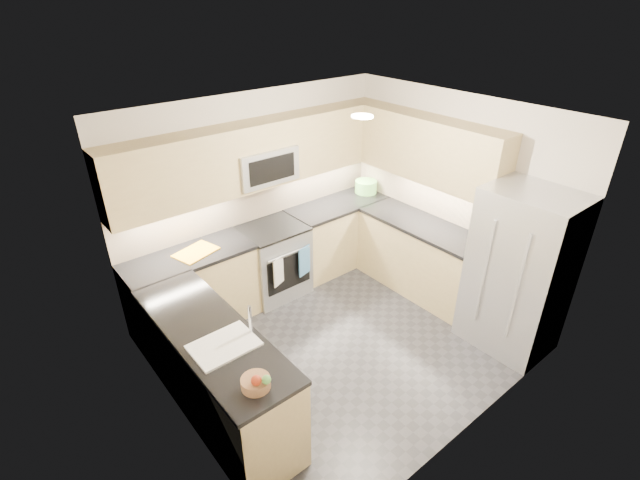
% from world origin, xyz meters
% --- Properties ---
extents(floor, '(3.60, 3.20, 0.00)m').
position_xyz_m(floor, '(0.00, 0.00, 0.00)').
color(floor, '#27272C').
rests_on(floor, ground).
extents(ceiling, '(3.60, 3.20, 0.02)m').
position_xyz_m(ceiling, '(0.00, 0.00, 2.50)').
color(ceiling, beige).
rests_on(ceiling, wall_back).
extents(wall_back, '(3.60, 0.02, 2.50)m').
position_xyz_m(wall_back, '(0.00, 1.60, 1.25)').
color(wall_back, beige).
rests_on(wall_back, floor).
extents(wall_front, '(3.60, 0.02, 2.50)m').
position_xyz_m(wall_front, '(0.00, -1.60, 1.25)').
color(wall_front, beige).
rests_on(wall_front, floor).
extents(wall_left, '(0.02, 3.20, 2.50)m').
position_xyz_m(wall_left, '(-1.80, 0.00, 1.25)').
color(wall_left, beige).
rests_on(wall_left, floor).
extents(wall_right, '(0.02, 3.20, 2.50)m').
position_xyz_m(wall_right, '(1.80, 0.00, 1.25)').
color(wall_right, beige).
rests_on(wall_right, floor).
extents(base_cab_back_left, '(1.42, 0.60, 0.90)m').
position_xyz_m(base_cab_back_left, '(-1.09, 1.30, 0.45)').
color(base_cab_back_left, tan).
rests_on(base_cab_back_left, floor).
extents(base_cab_back_right, '(1.42, 0.60, 0.90)m').
position_xyz_m(base_cab_back_right, '(1.09, 1.30, 0.45)').
color(base_cab_back_right, tan).
rests_on(base_cab_back_right, floor).
extents(base_cab_right, '(0.60, 1.70, 0.90)m').
position_xyz_m(base_cab_right, '(1.50, 0.15, 0.45)').
color(base_cab_right, tan).
rests_on(base_cab_right, floor).
extents(base_cab_peninsula, '(0.60, 2.00, 0.90)m').
position_xyz_m(base_cab_peninsula, '(-1.50, 0.00, 0.45)').
color(base_cab_peninsula, tan).
rests_on(base_cab_peninsula, floor).
extents(countertop_back_left, '(1.42, 0.63, 0.04)m').
position_xyz_m(countertop_back_left, '(-1.09, 1.30, 0.92)').
color(countertop_back_left, black).
rests_on(countertop_back_left, base_cab_back_left).
extents(countertop_back_right, '(1.42, 0.63, 0.04)m').
position_xyz_m(countertop_back_right, '(1.09, 1.30, 0.92)').
color(countertop_back_right, black).
rests_on(countertop_back_right, base_cab_back_right).
extents(countertop_right, '(0.63, 1.70, 0.04)m').
position_xyz_m(countertop_right, '(1.50, 0.15, 0.92)').
color(countertop_right, black).
rests_on(countertop_right, base_cab_right).
extents(countertop_peninsula, '(0.63, 2.00, 0.04)m').
position_xyz_m(countertop_peninsula, '(-1.50, 0.00, 0.92)').
color(countertop_peninsula, black).
rests_on(countertop_peninsula, base_cab_peninsula).
extents(upper_cab_back, '(3.60, 0.35, 0.75)m').
position_xyz_m(upper_cab_back, '(0.00, 1.43, 1.83)').
color(upper_cab_back, tan).
rests_on(upper_cab_back, wall_back).
extents(upper_cab_right, '(0.35, 1.95, 0.75)m').
position_xyz_m(upper_cab_right, '(1.62, 0.28, 1.83)').
color(upper_cab_right, tan).
rests_on(upper_cab_right, wall_right).
extents(backsplash_back, '(3.60, 0.01, 0.51)m').
position_xyz_m(backsplash_back, '(0.00, 1.60, 1.20)').
color(backsplash_back, tan).
rests_on(backsplash_back, wall_back).
extents(backsplash_right, '(0.01, 2.30, 0.51)m').
position_xyz_m(backsplash_right, '(1.80, 0.45, 1.20)').
color(backsplash_right, tan).
rests_on(backsplash_right, wall_right).
extents(gas_range, '(0.76, 0.65, 0.91)m').
position_xyz_m(gas_range, '(0.00, 1.28, 0.46)').
color(gas_range, '#9A9EA1').
rests_on(gas_range, floor).
extents(range_cooktop, '(0.76, 0.65, 0.03)m').
position_xyz_m(range_cooktop, '(0.00, 1.28, 0.92)').
color(range_cooktop, black).
rests_on(range_cooktop, gas_range).
extents(oven_door_glass, '(0.62, 0.02, 0.45)m').
position_xyz_m(oven_door_glass, '(0.00, 0.95, 0.45)').
color(oven_door_glass, black).
rests_on(oven_door_glass, gas_range).
extents(oven_handle, '(0.60, 0.02, 0.02)m').
position_xyz_m(oven_handle, '(0.00, 0.93, 0.72)').
color(oven_handle, '#B2B5BA').
rests_on(oven_handle, gas_range).
extents(microwave, '(0.76, 0.40, 0.40)m').
position_xyz_m(microwave, '(0.00, 1.40, 1.70)').
color(microwave, '#AAADB2').
rests_on(microwave, upper_cab_back).
extents(microwave_door, '(0.60, 0.01, 0.28)m').
position_xyz_m(microwave_door, '(0.00, 1.20, 1.70)').
color(microwave_door, black).
rests_on(microwave_door, microwave).
extents(refrigerator, '(0.70, 0.90, 1.80)m').
position_xyz_m(refrigerator, '(1.45, -1.15, 0.90)').
color(refrigerator, '#ABADB4').
rests_on(refrigerator, floor).
extents(fridge_handle_left, '(0.02, 0.02, 1.20)m').
position_xyz_m(fridge_handle_left, '(1.08, -1.33, 0.95)').
color(fridge_handle_left, '#B2B5BA').
rests_on(fridge_handle_left, refrigerator).
extents(fridge_handle_right, '(0.02, 0.02, 1.20)m').
position_xyz_m(fridge_handle_right, '(1.08, -0.97, 0.95)').
color(fridge_handle_right, '#B2B5BA').
rests_on(fridge_handle_right, refrigerator).
extents(sink_basin, '(0.52, 0.38, 0.16)m').
position_xyz_m(sink_basin, '(-1.50, -0.25, 0.88)').
color(sink_basin, white).
rests_on(sink_basin, base_cab_peninsula).
extents(faucet, '(0.03, 0.03, 0.28)m').
position_xyz_m(faucet, '(-1.24, -0.25, 1.08)').
color(faucet, silver).
rests_on(faucet, countertop_peninsula).
extents(utensil_bowl, '(0.40, 0.40, 0.17)m').
position_xyz_m(utensil_bowl, '(1.64, 1.33, 1.03)').
color(utensil_bowl, '#6CC755').
rests_on(utensil_bowl, countertop_back_right).
extents(cutting_board, '(0.51, 0.42, 0.01)m').
position_xyz_m(cutting_board, '(-0.99, 1.29, 0.95)').
color(cutting_board, orange).
rests_on(cutting_board, countertop_back_left).
extents(fruit_basket, '(0.29, 0.29, 0.08)m').
position_xyz_m(fruit_basket, '(-1.53, -0.78, 0.98)').
color(fruit_basket, '#986C47').
rests_on(fruit_basket, countertop_peninsula).
extents(fruit_apple, '(0.08, 0.08, 0.08)m').
position_xyz_m(fruit_apple, '(-1.55, -0.83, 1.05)').
color(fruit_apple, '#9F2B12').
rests_on(fruit_apple, fruit_basket).
extents(fruit_pear, '(0.07, 0.07, 0.07)m').
position_xyz_m(fruit_pear, '(-1.49, -0.87, 1.05)').
color(fruit_pear, '#55A044').
rests_on(fruit_pear, fruit_basket).
extents(dish_towel_check, '(0.18, 0.08, 0.35)m').
position_xyz_m(dish_towel_check, '(-0.18, 0.91, 0.55)').
color(dish_towel_check, white).
rests_on(dish_towel_check, oven_handle).
extents(dish_towel_blue, '(0.20, 0.07, 0.38)m').
position_xyz_m(dish_towel_blue, '(0.21, 0.91, 0.55)').
color(dish_towel_blue, teal).
rests_on(dish_towel_blue, oven_handle).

